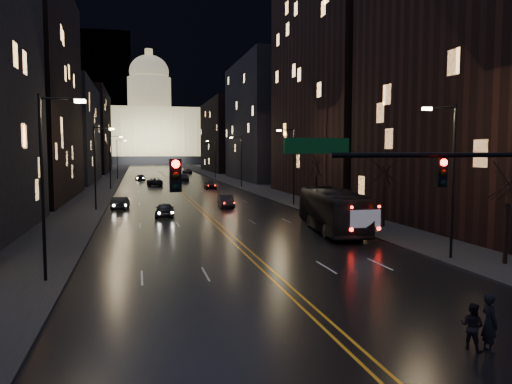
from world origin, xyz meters
TOP-DOWN VIEW (x-y plane):
  - ground at (0.00, 0.00)m, footprint 900.00×900.00m
  - road at (0.00, 130.00)m, footprint 20.00×320.00m
  - sidewalk_left at (-14.00, 130.00)m, footprint 8.00×320.00m
  - sidewalk_right at (14.00, 130.00)m, footprint 8.00×320.00m
  - center_line at (0.00, 130.00)m, footprint 0.62×320.00m
  - building_left_mid at (-21.00, 54.00)m, footprint 12.00×30.00m
  - building_left_far at (-21.00, 92.00)m, footprint 12.00×34.00m
  - building_left_dist at (-21.00, 140.00)m, footprint 12.00×40.00m
  - building_right_near at (21.00, 20.00)m, footprint 12.00×26.00m
  - building_right_tall at (21.00, 50.00)m, footprint 12.00×30.00m
  - building_right_mid at (21.00, 92.00)m, footprint 12.00×34.00m
  - building_right_dist at (21.00, 140.00)m, footprint 12.00×40.00m
  - mountain_ridge at (40.00, 380.00)m, footprint 520.00×60.00m
  - capitol at (0.00, 250.00)m, footprint 90.00×50.00m
  - traffic_signal at (5.91, -0.00)m, footprint 17.29×0.45m
  - streetlamp_right_near at (10.81, 10.00)m, footprint 2.13×0.25m
  - streetlamp_left_near at (-10.81, 10.00)m, footprint 2.13×0.25m
  - streetlamp_right_mid at (10.81, 40.00)m, footprint 2.13×0.25m
  - streetlamp_left_mid at (-10.81, 40.00)m, footprint 2.13×0.25m
  - streetlamp_right_far at (10.81, 70.00)m, footprint 2.13×0.25m
  - streetlamp_left_far at (-10.81, 70.00)m, footprint 2.13×0.25m
  - streetlamp_right_dist at (10.81, 100.00)m, footprint 2.13×0.25m
  - streetlamp_left_dist at (-10.81, 100.00)m, footprint 2.13×0.25m
  - tree_right_near at (13.00, 8.00)m, footprint 2.40×2.40m
  - tree_right_mid at (13.00, 22.00)m, footprint 2.40×2.40m
  - tree_right_far at (13.00, 38.00)m, footprint 2.40×2.40m
  - bus at (8.25, 21.51)m, footprint 4.31×12.32m
  - oncoming_car_a at (-4.16, 33.01)m, footprint 2.16×4.43m
  - oncoming_car_b at (-8.50, 40.61)m, footprint 1.96×4.47m
  - oncoming_car_c at (-3.63, 78.37)m, footprint 2.90×5.60m
  - oncoming_car_d at (-6.09, 95.37)m, footprint 2.36×4.78m
  - receding_car_a at (2.97, 39.78)m, footprint 1.71×4.42m
  - receding_car_b at (5.13, 67.65)m, footprint 1.87×4.47m
  - receding_car_c at (2.87, 91.03)m, footprint 2.53×5.47m
  - receding_car_d at (6.77, 123.90)m, footprint 3.33×5.95m
  - pedestrian_a at (4.07, -2.00)m, footprint 0.52×0.73m
  - pedestrian_b at (3.68, -1.70)m, footprint 0.73×0.85m

SIDE VIEW (x-z plane):
  - ground at x=0.00m, z-range 0.00..0.00m
  - road at x=0.00m, z-range 0.00..0.02m
  - center_line at x=0.00m, z-range 0.02..0.03m
  - sidewalk_left at x=-14.00m, z-range 0.00..0.16m
  - sidewalk_right at x=14.00m, z-range 0.00..0.16m
  - oncoming_car_d at x=-6.09m, z-range 0.00..1.34m
  - oncoming_car_b at x=-8.50m, z-range 0.00..1.43m
  - receding_car_a at x=2.97m, z-range 0.00..1.44m
  - oncoming_car_a at x=-4.16m, z-range 0.00..1.46m
  - oncoming_car_c at x=-3.63m, z-range 0.00..1.51m
  - receding_car_b at x=5.13m, z-range 0.00..1.51m
  - pedestrian_b at x=3.68m, z-range 0.00..1.53m
  - receding_car_c at x=2.87m, z-range 0.00..1.55m
  - receding_car_d at x=6.77m, z-range 0.00..1.57m
  - pedestrian_a at x=4.07m, z-range 0.00..1.89m
  - bus at x=8.25m, z-range 0.00..3.36m
  - tree_right_near at x=13.00m, z-range 1.20..7.85m
  - tree_right_mid at x=13.00m, z-range 1.20..7.85m
  - tree_right_far at x=13.00m, z-range 1.20..7.85m
  - streetlamp_right_near at x=10.81m, z-range 0.58..9.58m
  - streetlamp_left_near at x=-10.81m, z-range 0.58..9.58m
  - streetlamp_right_mid at x=10.81m, z-range 0.58..9.58m
  - streetlamp_left_mid at x=-10.81m, z-range 0.58..9.58m
  - streetlamp_right_far at x=10.81m, z-range 0.58..9.58m
  - streetlamp_left_far at x=-10.81m, z-range 0.58..9.58m
  - streetlamp_right_dist at x=10.81m, z-range 0.58..9.58m
  - streetlamp_left_dist at x=-10.81m, z-range 0.58..9.58m
  - traffic_signal at x=5.91m, z-range 1.60..8.60m
  - building_left_far at x=-21.00m, z-range 0.00..20.00m
  - building_right_dist at x=21.00m, z-range 0.00..22.00m
  - building_left_dist at x=-21.00m, z-range 0.00..24.00m
  - building_right_near at x=21.00m, z-range 0.00..24.00m
  - building_right_mid at x=21.00m, z-range 0.00..26.00m
  - building_left_mid at x=-21.00m, z-range 0.00..28.00m
  - capitol at x=0.00m, z-range -12.10..46.40m
  - building_right_tall at x=21.00m, z-range 0.00..38.00m
  - mountain_ridge at x=40.00m, z-range 0.00..130.00m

